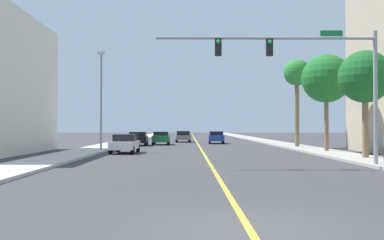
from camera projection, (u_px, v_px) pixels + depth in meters
name	position (u px, v px, depth m)	size (l,w,h in m)	color
ground	(198.00, 144.00, 50.60)	(192.00, 192.00, 0.00)	#38383A
sidewalk_left	(119.00, 143.00, 50.51)	(2.95, 168.00, 0.15)	beige
sidewalk_right	(276.00, 143.00, 50.70)	(2.95, 168.00, 0.15)	#9E9B93
lane_marking_center	(198.00, 144.00, 50.60)	(0.16, 144.00, 0.01)	yellow
traffic_signal_mast	(308.00, 65.00, 21.46)	(10.85, 0.36, 6.55)	gray
street_lamp	(101.00, 95.00, 35.16)	(0.56, 0.28, 7.84)	gray
palm_near	(365.00, 78.00, 26.18)	(3.14, 3.14, 6.38)	brown
palm_mid	(326.00, 79.00, 33.45)	(3.70, 3.70, 7.36)	brown
palm_far	(297.00, 75.00, 40.73)	(2.46, 2.46, 8.11)	brown
car_gray	(183.00, 136.00, 56.40)	(2.05, 4.28, 1.41)	slate
car_white	(125.00, 143.00, 32.67)	(1.85, 4.01, 1.42)	white
car_black	(138.00, 138.00, 45.84)	(2.07, 4.36, 1.43)	black
car_green	(161.00, 138.00, 47.93)	(1.85, 3.92, 1.43)	#196638
car_blue	(216.00, 137.00, 51.22)	(1.90, 4.05, 1.43)	#1E389E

